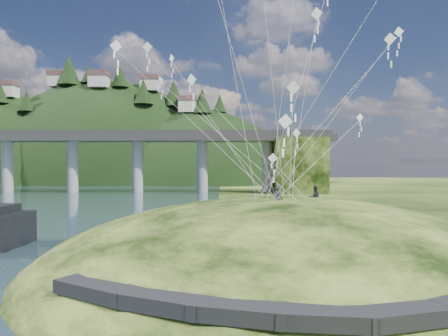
{
  "coord_description": "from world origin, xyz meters",
  "views": [
    {
      "loc": [
        3.92,
        -25.15,
        7.54
      ],
      "look_at": [
        4.0,
        6.0,
        7.0
      ],
      "focal_mm": 32.0,
      "sensor_mm": 36.0,
      "label": 1
    }
  ],
  "objects": [
    {
      "name": "bridge",
      "position": [
        -26.46,
        70.07,
        9.7
      ],
      "size": [
        160.0,
        11.0,
        15.0
      ],
      "color": "#2D2B2B",
      "rests_on": "ground"
    },
    {
      "name": "kite_flyers",
      "position": [
        9.73,
        3.46,
        5.77
      ],
      "size": [
        4.01,
        3.87,
        1.91
      ],
      "color": "#252631",
      "rests_on": "ground"
    },
    {
      "name": "kite_swarm",
      "position": [
        6.86,
        3.07,
        16.53
      ],
      "size": [
        20.29,
        18.07,
        20.16
      ],
      "color": "white",
      "rests_on": "ground"
    },
    {
      "name": "grass_hill",
      "position": [
        8.0,
        2.0,
        -1.5
      ],
      "size": [
        36.0,
        32.0,
        13.0
      ],
      "color": "black",
      "rests_on": "ground"
    },
    {
      "name": "ground",
      "position": [
        0.0,
        0.0,
        0.0
      ],
      "size": [
        320.0,
        320.0,
        0.0
      ],
      "primitive_type": "plane",
      "color": "black",
      "rests_on": "ground"
    },
    {
      "name": "wooden_dock",
      "position": [
        -2.47,
        7.89,
        0.43
      ],
      "size": [
        13.81,
        4.97,
        0.98
      ],
      "color": "#361C16",
      "rests_on": "ground"
    },
    {
      "name": "footpath",
      "position": [
        7.46,
        -9.74,
        2.08
      ],
      "size": [
        22.29,
        5.84,
        0.83
      ],
      "color": "black",
      "rests_on": "ground"
    },
    {
      "name": "far_ridge",
      "position": [
        -43.58,
        122.17,
        -7.44
      ],
      "size": [
        153.0,
        70.0,
        94.5
      ],
      "color": "black",
      "rests_on": "ground"
    }
  ]
}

